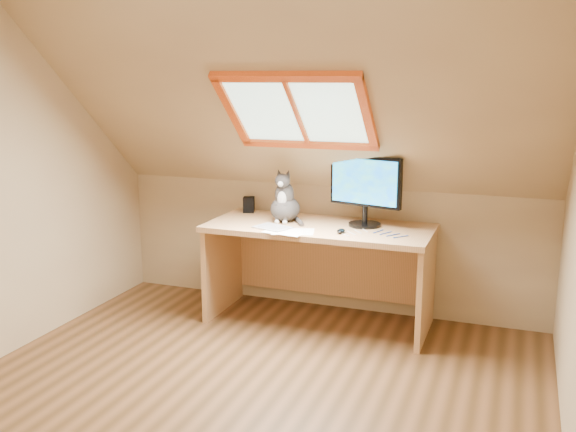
% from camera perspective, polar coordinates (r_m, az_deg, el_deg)
% --- Properties ---
extents(ground, '(3.50, 3.50, 0.00)m').
position_cam_1_polar(ground, '(3.87, -4.62, -16.34)').
color(ground, brown).
rests_on(ground, ground).
extents(room_shell, '(3.52, 3.52, 2.41)m').
position_cam_1_polar(room_shell, '(3.34, -5.71, 5.00)').
color(room_shell, tan).
rests_on(room_shell, ground).
extents(desk, '(1.67, 0.73, 0.76)m').
position_cam_1_polar(desk, '(4.91, 3.01, -3.27)').
color(desk, tan).
rests_on(desk, ground).
extents(monitor, '(0.56, 0.24, 0.52)m').
position_cam_1_polar(monitor, '(4.73, 6.89, 2.64)').
color(monitor, black).
rests_on(monitor, desk).
extents(cat, '(0.23, 0.28, 0.41)m').
position_cam_1_polar(cat, '(4.88, -0.29, 1.20)').
color(cat, '#413C3A').
rests_on(cat, desk).
extents(desk_speaker, '(0.11, 0.11, 0.13)m').
position_cam_1_polar(desk_speaker, '(5.24, -3.50, 1.01)').
color(desk_speaker, black).
rests_on(desk_speaker, desk).
extents(graphics_tablet, '(0.30, 0.25, 0.01)m').
position_cam_1_polar(graphics_tablet, '(4.69, -1.39, -1.03)').
color(graphics_tablet, '#B2B2B7').
rests_on(graphics_tablet, desk).
extents(mouse, '(0.06, 0.10, 0.03)m').
position_cam_1_polar(mouse, '(4.55, 4.73, -1.34)').
color(mouse, black).
rests_on(mouse, desk).
extents(papers, '(0.33, 0.27, 0.00)m').
position_cam_1_polar(papers, '(4.58, 0.60, -1.40)').
color(papers, white).
rests_on(papers, desk).
extents(cables, '(0.51, 0.26, 0.01)m').
position_cam_1_polar(cables, '(4.56, 7.79, -1.54)').
color(cables, silver).
rests_on(cables, desk).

